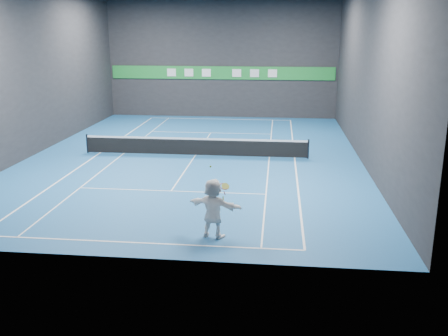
# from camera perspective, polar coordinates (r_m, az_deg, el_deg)

# --- Properties ---
(ground) EXTENTS (26.00, 26.00, 0.00)m
(ground) POSITION_cam_1_polar(r_m,az_deg,el_deg) (27.82, -3.30, 1.43)
(ground) COLOR #1A558F
(ground) RESTS_ON ground
(wall_back) EXTENTS (18.00, 0.10, 9.00)m
(wall_back) POSITION_cam_1_polar(r_m,az_deg,el_deg) (39.93, -0.27, 12.26)
(wall_back) COLOR #242426
(wall_back) RESTS_ON ground
(wall_front) EXTENTS (18.00, 0.10, 9.00)m
(wall_front) POSITION_cam_1_polar(r_m,az_deg,el_deg) (14.51, -12.07, 6.27)
(wall_front) COLOR #242426
(wall_front) RESTS_ON ground
(wall_left) EXTENTS (0.10, 26.00, 9.00)m
(wall_left) POSITION_cam_1_polar(r_m,az_deg,el_deg) (29.93, -20.98, 10.19)
(wall_left) COLOR #242426
(wall_left) RESTS_ON ground
(wall_right) EXTENTS (0.10, 26.00, 9.00)m
(wall_right) POSITION_cam_1_polar(r_m,az_deg,el_deg) (27.07, 16.00, 10.15)
(wall_right) COLOR #242426
(wall_right) RESTS_ON ground
(baseline_near) EXTENTS (10.98, 0.08, 0.01)m
(baseline_near) POSITION_cam_1_polar(r_m,az_deg,el_deg) (16.80, -10.03, -8.40)
(baseline_near) COLOR white
(baseline_near) RESTS_ON ground
(baseline_far) EXTENTS (10.98, 0.08, 0.01)m
(baseline_far) POSITION_cam_1_polar(r_m,az_deg,el_deg) (39.34, -0.45, 5.62)
(baseline_far) COLOR white
(baseline_far) RESTS_ON ground
(sideline_doubles_left) EXTENTS (0.08, 23.78, 0.01)m
(sideline_doubles_left) POSITION_cam_1_polar(r_m,az_deg,el_deg) (29.21, -13.99, 1.68)
(sideline_doubles_left) COLOR white
(sideline_doubles_left) RESTS_ON ground
(sideline_doubles_right) EXTENTS (0.08, 23.78, 0.01)m
(sideline_doubles_right) POSITION_cam_1_polar(r_m,az_deg,el_deg) (27.46, 8.07, 1.13)
(sideline_doubles_right) COLOR white
(sideline_doubles_right) RESTS_ON ground
(sideline_singles_left) EXTENTS (0.06, 23.78, 0.01)m
(sideline_singles_left) POSITION_cam_1_polar(r_m,az_deg,el_deg) (28.77, -11.40, 1.63)
(sideline_singles_left) COLOR white
(sideline_singles_left) RESTS_ON ground
(sideline_singles_right) EXTENTS (0.06, 23.78, 0.01)m
(sideline_singles_right) POSITION_cam_1_polar(r_m,az_deg,el_deg) (27.45, 5.19, 1.21)
(sideline_singles_right) COLOR white
(sideline_singles_right) RESTS_ON ground
(service_line_near) EXTENTS (8.23, 0.06, 0.01)m
(service_line_near) POSITION_cam_1_polar(r_m,az_deg,el_deg) (21.77, -6.06, -2.63)
(service_line_near) COLOR white
(service_line_near) RESTS_ON ground
(service_line_far) EXTENTS (8.23, 0.06, 0.01)m
(service_line_far) POSITION_cam_1_polar(r_m,az_deg,el_deg) (33.99, -1.53, 4.04)
(service_line_far) COLOR white
(service_line_far) RESTS_ON ground
(center_service_line) EXTENTS (0.06, 12.80, 0.01)m
(center_service_line) POSITION_cam_1_polar(r_m,az_deg,el_deg) (27.82, -3.30, 1.44)
(center_service_line) COLOR white
(center_service_line) RESTS_ON ground
(player) EXTENTS (1.99, 1.14, 2.04)m
(player) POSITION_cam_1_polar(r_m,az_deg,el_deg) (16.64, -1.24, -4.62)
(player) COLOR white
(player) RESTS_ON ground
(tennis_ball) EXTENTS (0.06, 0.06, 0.06)m
(tennis_ball) POSITION_cam_1_polar(r_m,az_deg,el_deg) (16.21, -1.55, 0.17)
(tennis_ball) COLOR #C7E626
(tennis_ball) RESTS_ON player
(tennis_net) EXTENTS (12.50, 0.10, 1.07)m
(tennis_net) POSITION_cam_1_polar(r_m,az_deg,el_deg) (27.69, -3.32, 2.52)
(tennis_net) COLOR black
(tennis_net) RESTS_ON ground
(sponsor_banner) EXTENTS (17.64, 0.11, 1.00)m
(sponsor_banner) POSITION_cam_1_polar(r_m,az_deg,el_deg) (39.93, -0.28, 10.82)
(sponsor_banner) COLOR #1D8531
(sponsor_banner) RESTS_ON wall_back
(tennis_racket) EXTENTS (0.44, 0.40, 0.69)m
(tennis_racket) POSITION_cam_1_polar(r_m,az_deg,el_deg) (16.42, 0.00, -2.32)
(tennis_racket) COLOR red
(tennis_racket) RESTS_ON player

